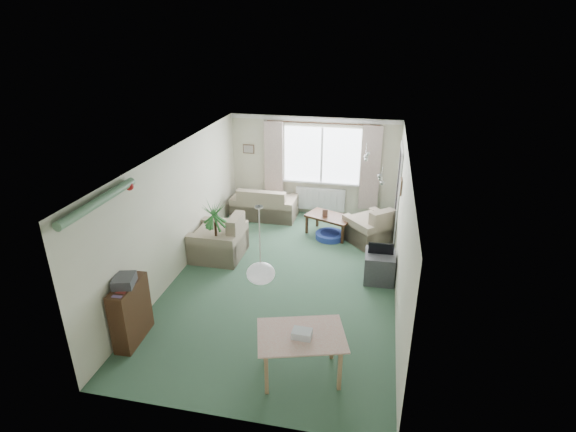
% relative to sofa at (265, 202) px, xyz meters
% --- Properties ---
extents(ground, '(6.50, 6.50, 0.00)m').
position_rel_sofa_xyz_m(ground, '(1.10, -2.75, -0.38)').
color(ground, '#32533D').
extents(window, '(1.80, 0.03, 1.30)m').
position_rel_sofa_xyz_m(window, '(1.30, 0.48, 1.12)').
color(window, white).
extents(curtain_rod, '(2.60, 0.03, 0.03)m').
position_rel_sofa_xyz_m(curtain_rod, '(1.30, 0.40, 1.89)').
color(curtain_rod, black).
extents(curtain_left, '(0.45, 0.08, 2.00)m').
position_rel_sofa_xyz_m(curtain_left, '(0.15, 0.38, 0.89)').
color(curtain_left, beige).
extents(curtain_right, '(0.45, 0.08, 2.00)m').
position_rel_sofa_xyz_m(curtain_right, '(2.45, 0.38, 0.89)').
color(curtain_right, beige).
extents(radiator, '(1.20, 0.10, 0.55)m').
position_rel_sofa_xyz_m(radiator, '(1.30, 0.44, 0.02)').
color(radiator, white).
extents(doorway, '(0.03, 0.95, 2.00)m').
position_rel_sofa_xyz_m(doorway, '(3.08, -0.55, 0.62)').
color(doorway, black).
extents(pendant_lamp, '(0.36, 0.36, 0.36)m').
position_rel_sofa_xyz_m(pendant_lamp, '(1.30, -5.05, 1.10)').
color(pendant_lamp, white).
extents(tinsel_garland, '(1.60, 1.60, 0.12)m').
position_rel_sofa_xyz_m(tinsel_garland, '(-0.82, -5.05, 1.90)').
color(tinsel_garland, '#196626').
extents(bauble_cluster_a, '(0.20, 0.20, 0.20)m').
position_rel_sofa_xyz_m(bauble_cluster_a, '(2.40, -1.85, 1.84)').
color(bauble_cluster_a, silver).
extents(bauble_cluster_b, '(0.20, 0.20, 0.20)m').
position_rel_sofa_xyz_m(bauble_cluster_b, '(2.70, -3.05, 1.84)').
color(bauble_cluster_b, silver).
extents(wall_picture_back, '(0.28, 0.03, 0.22)m').
position_rel_sofa_xyz_m(wall_picture_back, '(-0.50, 0.48, 1.17)').
color(wall_picture_back, brown).
extents(wall_picture_right, '(0.03, 0.24, 0.30)m').
position_rel_sofa_xyz_m(wall_picture_right, '(3.08, -1.55, 1.17)').
color(wall_picture_right, brown).
extents(sofa, '(1.54, 0.82, 0.77)m').
position_rel_sofa_xyz_m(sofa, '(0.00, 0.00, 0.00)').
color(sofa, tan).
rests_on(sofa, ground).
extents(armchair_corner, '(1.26, 1.25, 0.82)m').
position_rel_sofa_xyz_m(armchair_corner, '(2.58, -0.80, 0.02)').
color(armchair_corner, '#C8B297').
rests_on(armchair_corner, ground).
extents(armchair_left, '(0.97, 1.02, 0.91)m').
position_rel_sofa_xyz_m(armchair_left, '(-0.40, -2.13, 0.07)').
color(armchair_left, beige).
rests_on(armchair_left, ground).
extents(coffee_table, '(1.14, 0.90, 0.45)m').
position_rel_sofa_xyz_m(coffee_table, '(1.67, -0.67, -0.16)').
color(coffee_table, black).
rests_on(coffee_table, ground).
extents(photo_frame, '(0.12, 0.03, 0.16)m').
position_rel_sofa_xyz_m(photo_frame, '(1.57, -0.72, 0.15)').
color(photo_frame, brown).
rests_on(photo_frame, coffee_table).
extents(bookshelf, '(0.29, 0.79, 0.95)m').
position_rel_sofa_xyz_m(bookshelf, '(-0.74, -4.89, 0.09)').
color(bookshelf, black).
rests_on(bookshelf, ground).
extents(hifi_box, '(0.36, 0.41, 0.14)m').
position_rel_sofa_xyz_m(hifi_box, '(-0.75, -4.90, 0.64)').
color(hifi_box, '#3A3A3F').
rests_on(hifi_box, bookshelf).
extents(houseplant, '(0.74, 0.74, 1.31)m').
position_rel_sofa_xyz_m(houseplant, '(-0.31, -2.46, 0.27)').
color(houseplant, '#1D572C').
rests_on(houseplant, ground).
extents(dining_table, '(1.18, 0.95, 0.65)m').
position_rel_sofa_xyz_m(dining_table, '(1.84, -5.11, -0.06)').
color(dining_table, '#9D8455').
rests_on(dining_table, ground).
extents(gift_box, '(0.26, 0.19, 0.12)m').
position_rel_sofa_xyz_m(gift_box, '(1.86, -5.15, 0.32)').
color(gift_box, silver).
rests_on(gift_box, dining_table).
extents(tv_cube, '(0.55, 0.60, 0.54)m').
position_rel_sofa_xyz_m(tv_cube, '(2.80, -2.40, -0.11)').
color(tv_cube, '#303135').
rests_on(tv_cube, ground).
extents(pet_bed, '(0.73, 0.73, 0.13)m').
position_rel_sofa_xyz_m(pet_bed, '(1.71, -0.86, -0.32)').
color(pet_bed, navy).
rests_on(pet_bed, ground).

